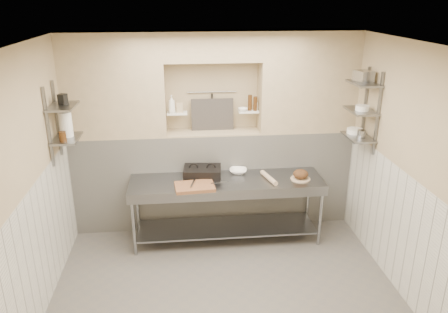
{
  "coord_description": "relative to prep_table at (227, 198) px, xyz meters",
  "views": [
    {
      "loc": [
        -0.46,
        -4.16,
        3.23
      ],
      "look_at": [
        0.07,
        0.9,
        1.35
      ],
      "focal_mm": 35.0,
      "sensor_mm": 36.0,
      "label": 1
    }
  ],
  "objects": [
    {
      "name": "bottle_soap",
      "position": [
        -0.7,
        0.53,
        1.19
      ],
      "size": [
        0.12,
        0.12,
        0.25
      ],
      "primitive_type": "imported",
      "rotation": [
        0.0,
        0.0,
        -0.35
      ],
      "color": "white",
      "rests_on": "alcove_shelf_left"
    },
    {
      "name": "bowl_right_mid",
      "position": [
        1.71,
        -0.16,
        1.25
      ],
      "size": [
        0.17,
        0.17,
        0.06
      ],
      "primitive_type": "cylinder",
      "color": "white",
      "rests_on": "wall_shelf_right_mid"
    },
    {
      "name": "canister_right",
      "position": [
        1.71,
        -0.22,
        0.92
      ],
      "size": [
        0.11,
        0.11,
        0.11
      ],
      "primitive_type": "cylinder",
      "color": "gray",
      "rests_on": "wall_shelf_right_lower"
    },
    {
      "name": "box_left_upper",
      "position": [
        -1.97,
        -0.08,
        1.43
      ],
      "size": [
        0.12,
        0.12,
        0.12
      ],
      "primitive_type": "cube",
      "rotation": [
        0.0,
        0.0,
        -0.39
      ],
      "color": "black",
      "rests_on": "wall_shelf_left_upper"
    },
    {
      "name": "utensil_rail",
      "position": [
        -0.13,
        0.74,
        1.31
      ],
      "size": [
        0.7,
        0.02,
        0.02
      ],
      "primitive_type": "cylinder",
      "rotation": [
        0.0,
        1.57,
        0.0
      ],
      "color": "gray",
      "rests_on": "wall_back"
    },
    {
      "name": "wall_shelf_right_mid",
      "position": [
        1.71,
        -0.13,
        1.21
      ],
      "size": [
        0.3,
        0.5,
        0.02
      ],
      "primitive_type": "cube",
      "color": "slate",
      "rests_on": "wall_right"
    },
    {
      "name": "ceiling",
      "position": [
        -0.13,
        -1.18,
        2.21
      ],
      "size": [
        4.0,
        3.9,
        0.1
      ],
      "primitive_type": "cube",
      "color": "silver",
      "rests_on": "ground"
    },
    {
      "name": "shelf_rail_right_b",
      "position": [
        1.84,
        -0.33,
        1.21
      ],
      "size": [
        0.03,
        0.03,
        1.05
      ],
      "primitive_type": "cube",
      "color": "slate",
      "rests_on": "wall_right"
    },
    {
      "name": "tongs",
      "position": [
        -0.46,
        -0.17,
        0.31
      ],
      "size": [
        0.08,
        0.26,
        0.02
      ],
      "primitive_type": "cylinder",
      "rotation": [
        1.57,
        0.0,
        -0.23
      ],
      "color": "gray",
      "rests_on": "cutting_board"
    },
    {
      "name": "basket_right",
      "position": [
        1.71,
        -0.09,
        1.64
      ],
      "size": [
        0.23,
        0.26,
        0.14
      ],
      "primitive_type": "cube",
      "rotation": [
        0.0,
        0.0,
        0.23
      ],
      "color": "gray",
      "rests_on": "wall_shelf_right_upper"
    },
    {
      "name": "wainscot_left",
      "position": [
        -2.12,
        -1.18,
        0.06
      ],
      "size": [
        0.02,
        3.9,
        1.4
      ],
      "primitive_type": "cube",
      "color": "silver",
      "rests_on": "floor"
    },
    {
      "name": "bowl_alcove",
      "position": [
        0.28,
        0.55,
        1.09
      ],
      "size": [
        0.14,
        0.14,
        0.04
      ],
      "primitive_type": "imported",
      "rotation": [
        0.0,
        0.0,
        -0.02
      ],
      "color": "white",
      "rests_on": "alcove_shelf_right"
    },
    {
      "name": "jar_alcove",
      "position": [
        -0.59,
        0.57,
        1.14
      ],
      "size": [
        0.09,
        0.09,
        0.13
      ],
      "primitive_type": "cube",
      "color": "tan",
      "rests_on": "alcove_shelf_left"
    },
    {
      "name": "bread_loaf",
      "position": [
        0.99,
        -0.06,
        0.33
      ],
      "size": [
        0.2,
        0.2,
        0.12
      ],
      "primitive_type": "ellipsoid",
      "color": "#4C2D19",
      "rests_on": "bread_board"
    },
    {
      "name": "jug_left",
      "position": [
        -1.97,
        -0.08,
        1.12
      ],
      "size": [
        0.15,
        0.15,
        0.31
      ],
      "primitive_type": "cylinder",
      "color": "white",
      "rests_on": "wall_shelf_left_lower"
    },
    {
      "name": "prep_table",
      "position": [
        0.0,
        0.0,
        0.0
      ],
      "size": [
        2.6,
        0.7,
        0.9
      ],
      "color": "gray",
      "rests_on": "floor"
    },
    {
      "name": "wall_shelf_right_lower",
      "position": [
        1.71,
        -0.13,
        0.86
      ],
      "size": [
        0.3,
        0.5,
        0.02
      ],
      "primitive_type": "cube",
      "color": "slate",
      "rests_on": "wall_right"
    },
    {
      "name": "rolling_pin",
      "position": [
        0.57,
        -0.04,
        0.29
      ],
      "size": [
        0.16,
        0.43,
        0.06
      ],
      "primitive_type": "cylinder",
      "rotation": [
        1.57,
        0.0,
        0.24
      ],
      "color": "tan",
      "rests_on": "prep_table"
    },
    {
      "name": "condiment_c",
      "position": [
        0.47,
        0.56,
        1.13
      ],
      "size": [
        0.06,
        0.06,
        0.11
      ],
      "primitive_type": "cylinder",
      "color": "white",
      "rests_on": "alcove_shelf_right"
    },
    {
      "name": "condiment_b",
      "position": [
        0.39,
        0.56,
        1.18
      ],
      "size": [
        0.06,
        0.06,
        0.22
      ],
      "primitive_type": "cylinder",
      "color": "#3C210D",
      "rests_on": "alcove_shelf_right"
    },
    {
      "name": "shelf_rail_right_a",
      "position": [
        1.84,
        0.07,
        1.21
      ],
      "size": [
        0.03,
        0.03,
        1.05
      ],
      "primitive_type": "cube",
      "color": "slate",
      "rests_on": "wall_right"
    },
    {
      "name": "backwall_lower",
      "position": [
        -0.13,
        0.57,
        0.06
      ],
      "size": [
        4.0,
        0.4,
        1.4
      ],
      "primitive_type": "cube",
      "color": "silver",
      "rests_on": "floor"
    },
    {
      "name": "wainscot_right",
      "position": [
        1.86,
        -1.18,
        0.06
      ],
      "size": [
        0.02,
        3.9,
        1.4
      ],
      "primitive_type": "cube",
      "color": "silver",
      "rests_on": "floor"
    },
    {
      "name": "bread_board",
      "position": [
        0.99,
        -0.06,
        0.27
      ],
      "size": [
        0.27,
        0.27,
        0.02
      ],
      "primitive_type": "cylinder",
      "color": "tan",
      "rests_on": "prep_table"
    },
    {
      "name": "condiment_a",
      "position": [
        0.46,
        0.55,
        1.17
      ],
      "size": [
        0.05,
        0.05,
        0.2
      ],
      "primitive_type": "cylinder",
      "color": "#3C210D",
      "rests_on": "alcove_shelf_right"
    },
    {
      "name": "jar_left",
      "position": [
        -1.97,
        -0.29,
        1.03
      ],
      "size": [
        0.08,
        0.08,
        0.12
      ],
      "primitive_type": "cylinder",
      "color": "#3C210D",
      "rests_on": "wall_shelf_left_lower"
    },
    {
      "name": "panini_press",
      "position": [
        -0.32,
        0.16,
        0.33
      ],
      "size": [
        0.53,
        0.41,
        0.14
      ],
      "rotation": [
        0.0,
        0.0,
        -0.1
      ],
      "color": "black",
      "rests_on": "prep_table"
    },
    {
      "name": "wall_shelf_right_upper",
      "position": [
        1.71,
        -0.13,
        1.56
      ],
      "size": [
        0.3,
        0.5,
        0.03
      ],
      "primitive_type": "cube",
      "color": "slate",
      "rests_on": "wall_right"
    },
    {
      "name": "floor",
      "position": [
        -0.13,
        -1.18,
        -0.69
      ],
      "size": [
        4.0,
        3.9,
        0.1
      ],
      "primitive_type": "cube",
      "color": "#5B5651",
      "rests_on": "ground"
    },
    {
      "name": "alcove_shelf_left",
      "position": [
        -0.63,
        0.57,
        1.06
      ],
      "size": [
        0.28,
        0.16,
        0.02
      ],
      "primitive_type": "cube",
      "color": "white",
      "rests_on": "backwall_lower"
    },
    {
      "name": "shelf_rail_left_a",
      "position": [
        -2.11,
        0.07,
        1.16
      ],
      "size": [
        0.03,
        0.03,
        0.95
      ],
      "primitive_type": "cube",
      "color": "slate",
      "rests_on": "wall_left"
    },
    {
      "name": "alcove_shelf_right",
      "position": [
        0.37,
        0.57,
        1.06
      ],
      "size": [
        0.28,
        0.16,
        0.02
      ],
      "primitive_type": "cube",
      "color": "white",
      "rests_on": "backwall_lower"
    },
    {
      "name": "wall_back",
      "position": [
        -0.13,
        0.82,
        0.76
      ],
      "size": [
        4.0,
        0.1,
        2.8
      ],
      "primitive_type": "cube",
      "color": "tan",
      "rests_on": "ground"
    },
    {
      "name": "wall_shelf_left_lower",
      "position": [
        -1.97,
        -0.13,
        0.96
      ],
      "size": [
        0.3,
        0.5,
        0.02
      ],
      "primitive_type": "cube",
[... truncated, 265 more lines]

